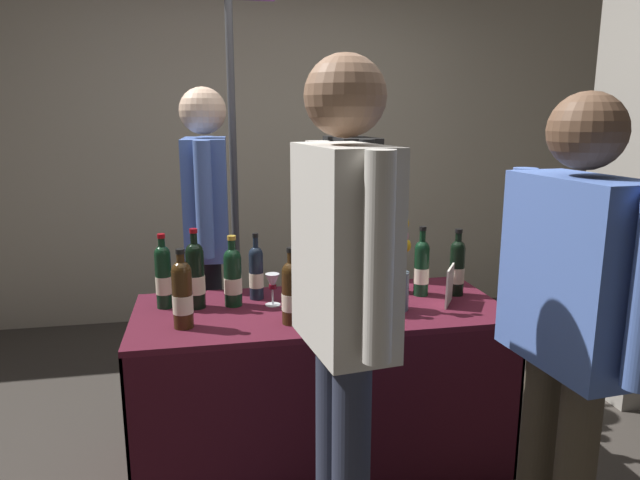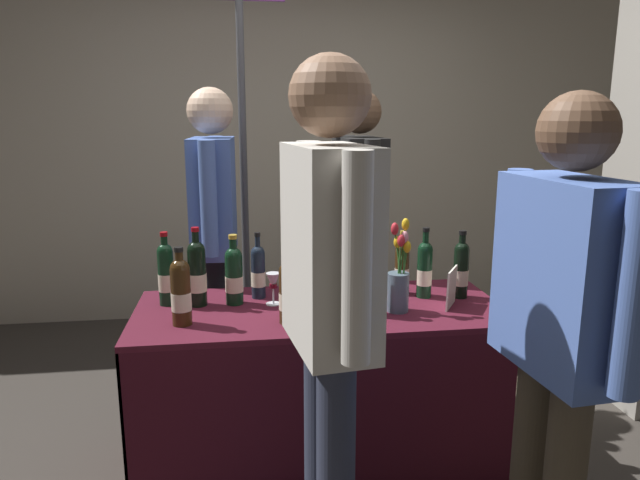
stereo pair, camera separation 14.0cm
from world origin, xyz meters
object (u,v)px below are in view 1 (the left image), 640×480
object	(u,v)px
display_bottle_0	(195,274)
wine_glass_near_vendor	(339,281)
featured_wine_bottle	(399,266)
wine_glass_near_taster	(310,284)
taster_foreground_right	(343,289)
booth_signpost	(233,142)
wine_glass_mid	(272,283)
vendor_presenter	(351,214)
flower_vase	(399,280)
tasting_table	(320,355)

from	to	relation	value
display_bottle_0	wine_glass_near_vendor	distance (m)	0.63
display_bottle_0	wine_glass_near_vendor	xyz separation A→B (m)	(0.62, -0.06, -0.05)
featured_wine_bottle	wine_glass_near_taster	bearing A→B (deg)	-169.01
taster_foreground_right	booth_signpost	size ratio (longest dim) A/B	0.74
display_bottle_0	wine_glass_mid	bearing A→B (deg)	-5.64
wine_glass_near_vendor	vendor_presenter	bearing A→B (deg)	71.72
wine_glass_mid	taster_foreground_right	xyz separation A→B (m)	(0.12, -0.81, 0.21)
flower_vase	booth_signpost	size ratio (longest dim) A/B	0.17
wine_glass_mid	flower_vase	bearing A→B (deg)	-17.54
display_bottle_0	vendor_presenter	size ratio (longest dim) A/B	0.21
wine_glass_mid	wine_glass_near_taster	xyz separation A→B (m)	(0.17, -0.01, -0.01)
wine_glass_near_taster	taster_foreground_right	world-z (taller)	taster_foreground_right
tasting_table	wine_glass_near_vendor	distance (m)	0.34
taster_foreground_right	vendor_presenter	bearing A→B (deg)	-22.67
featured_wine_bottle	vendor_presenter	bearing A→B (deg)	100.28
display_bottle_0	vendor_presenter	world-z (taller)	vendor_presenter
tasting_table	vendor_presenter	world-z (taller)	vendor_presenter
wine_glass_near_taster	vendor_presenter	xyz separation A→B (m)	(0.34, 0.63, 0.20)
tasting_table	wine_glass_near_vendor	size ratio (longest dim) A/B	11.59
wine_glass_near_taster	flower_vase	distance (m)	0.39
featured_wine_bottle	booth_signpost	world-z (taller)	booth_signpost
wine_glass_near_vendor	booth_signpost	size ratio (longest dim) A/B	0.06
wine_glass_mid	booth_signpost	world-z (taller)	booth_signpost
wine_glass_mid	flower_vase	size ratio (longest dim) A/B	0.36
wine_glass_mid	vendor_presenter	bearing A→B (deg)	50.48
vendor_presenter	booth_signpost	xyz separation A→B (m)	(-0.61, 0.33, 0.38)
display_bottle_0	booth_signpost	xyz separation A→B (m)	(0.22, 0.91, 0.52)
featured_wine_bottle	wine_glass_near_vendor	xyz separation A→B (m)	(-0.31, -0.10, -0.02)
wine_glass_near_vendor	tasting_table	bearing A→B (deg)	-157.68
display_bottle_0	taster_foreground_right	size ratio (longest dim) A/B	0.20
display_bottle_0	wine_glass_near_taster	bearing A→B (deg)	-5.23
display_bottle_0	wine_glass_mid	xyz separation A→B (m)	(0.33, -0.03, -0.05)
tasting_table	featured_wine_bottle	xyz separation A→B (m)	(0.40, 0.14, 0.35)
featured_wine_bottle	display_bottle_0	world-z (taller)	display_bottle_0
vendor_presenter	taster_foreground_right	world-z (taller)	taster_foreground_right
flower_vase	vendor_presenter	world-z (taller)	vendor_presenter
tasting_table	booth_signpost	xyz separation A→B (m)	(-0.31, 1.01, 0.89)
booth_signpost	flower_vase	bearing A→B (deg)	-60.30
wine_glass_near_taster	booth_signpost	bearing A→B (deg)	106.03
display_bottle_0	tasting_table	bearing A→B (deg)	-10.69
wine_glass_near_vendor	featured_wine_bottle	bearing A→B (deg)	17.98
wine_glass_near_taster	vendor_presenter	bearing A→B (deg)	61.48
wine_glass_mid	vendor_presenter	size ratio (longest dim) A/B	0.09
display_bottle_0	taster_foreground_right	xyz separation A→B (m)	(0.45, -0.84, 0.16)
featured_wine_bottle	flower_vase	distance (m)	0.25
display_bottle_0	wine_glass_mid	world-z (taller)	display_bottle_0
featured_wine_bottle	wine_glass_mid	bearing A→B (deg)	-173.17
tasting_table	wine_glass_near_taster	bearing A→B (deg)	121.64
featured_wine_bottle	wine_glass_mid	distance (m)	0.61
display_bottle_0	wine_glass_near_vendor	bearing A→B (deg)	-5.58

